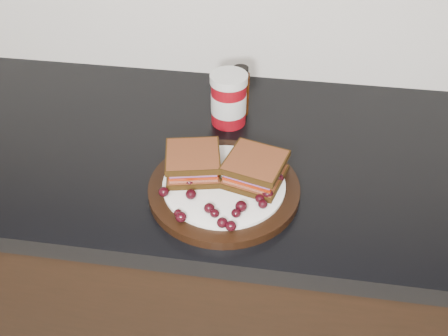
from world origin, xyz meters
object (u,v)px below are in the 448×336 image
(plate, at_px, (224,189))
(sandwich_left, at_px, (193,163))
(condiment_jar, at_px, (229,99))
(oil_bottle, at_px, (240,91))

(plate, height_order, sandwich_left, sandwich_left)
(sandwich_left, bearing_deg, plate, -31.51)
(plate, xyz_separation_m, sandwich_left, (-0.06, 0.02, 0.04))
(condiment_jar, distance_m, oil_bottle, 0.05)
(oil_bottle, bearing_deg, sandwich_left, -102.83)
(sandwich_left, distance_m, condiment_jar, 0.21)
(plate, height_order, oil_bottle, oil_bottle)
(sandwich_left, height_order, oil_bottle, oil_bottle)
(sandwich_left, bearing_deg, condiment_jar, 67.77)
(plate, bearing_deg, condiment_jar, 96.07)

